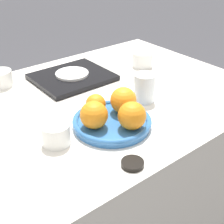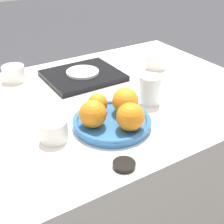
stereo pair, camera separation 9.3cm
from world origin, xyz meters
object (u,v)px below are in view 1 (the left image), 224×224
(cup_0, at_px, (142,59))
(cup_1, at_px, (56,134))
(orange_0, at_px, (94,115))
(water_glass, at_px, (144,88))
(soy_dish, at_px, (132,163))
(serving_tray, at_px, (72,77))
(orange_1, at_px, (132,116))
(cup_2, at_px, (1,78))
(fruit_platter, at_px, (112,122))
(orange_3, at_px, (96,104))
(side_plate, at_px, (72,74))
(orange_2, at_px, (123,100))

(cup_0, distance_m, cup_1, 0.64)
(orange_0, relative_size, water_glass, 0.82)
(soy_dish, bearing_deg, serving_tray, 73.28)
(serving_tray, xyz_separation_m, cup_0, (0.32, -0.07, 0.02))
(orange_1, bearing_deg, orange_0, 139.04)
(cup_2, xyz_separation_m, soy_dish, (0.08, -0.66, -0.02))
(fruit_platter, distance_m, water_glass, 0.20)
(serving_tray, bearing_deg, fruit_platter, -103.67)
(orange_0, xyz_separation_m, cup_2, (-0.09, 0.48, -0.03))
(orange_3, relative_size, side_plate, 0.48)
(cup_2, relative_size, soy_dish, 1.45)
(orange_2, relative_size, side_plate, 0.63)
(fruit_platter, height_order, soy_dish, fruit_platter)
(cup_2, bearing_deg, orange_2, -65.31)
(fruit_platter, xyz_separation_m, water_glass, (0.19, 0.06, 0.04))
(orange_2, bearing_deg, serving_tray, 85.38)
(fruit_platter, xyz_separation_m, serving_tray, (0.09, 0.37, -0.00))
(orange_3, height_order, soy_dish, orange_3)
(orange_3, height_order, cup_1, orange_3)
(cup_2, bearing_deg, soy_dish, -83.17)
(water_glass, relative_size, cup_1, 1.25)
(soy_dish, bearing_deg, water_glass, 41.73)
(orange_0, height_order, serving_tray, orange_0)
(water_glass, xyz_separation_m, cup_0, (0.22, 0.24, -0.02))
(orange_1, relative_size, orange_2, 0.99)
(orange_1, relative_size, cup_2, 0.95)
(serving_tray, bearing_deg, side_plate, 90.00)
(orange_0, bearing_deg, serving_tray, 67.25)
(orange_1, xyz_separation_m, orange_3, (-0.03, 0.13, -0.01))
(cup_1, height_order, soy_dish, cup_1)
(orange_3, bearing_deg, serving_tray, 71.50)
(fruit_platter, relative_size, side_plate, 1.84)
(cup_1, bearing_deg, orange_2, -1.93)
(serving_tray, distance_m, soy_dish, 0.57)
(orange_2, relative_size, orange_3, 1.31)
(cup_0, bearing_deg, water_glass, -132.24)
(orange_2, distance_m, serving_tray, 0.35)
(orange_1, xyz_separation_m, orange_2, (0.04, 0.09, 0.00))
(orange_2, bearing_deg, fruit_platter, -162.03)
(orange_3, bearing_deg, orange_1, -77.14)
(orange_2, distance_m, cup_1, 0.24)
(cup_1, bearing_deg, orange_1, -25.72)
(serving_tray, bearing_deg, soy_dish, -106.72)
(water_glass, height_order, cup_1, water_glass)
(orange_1, distance_m, cup_1, 0.22)
(cup_0, bearing_deg, orange_2, -141.23)
(serving_tray, xyz_separation_m, cup_2, (-0.24, 0.12, 0.02))
(orange_0, height_order, water_glass, orange_0)
(orange_0, height_order, orange_3, orange_0)
(fruit_platter, distance_m, serving_tray, 0.38)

